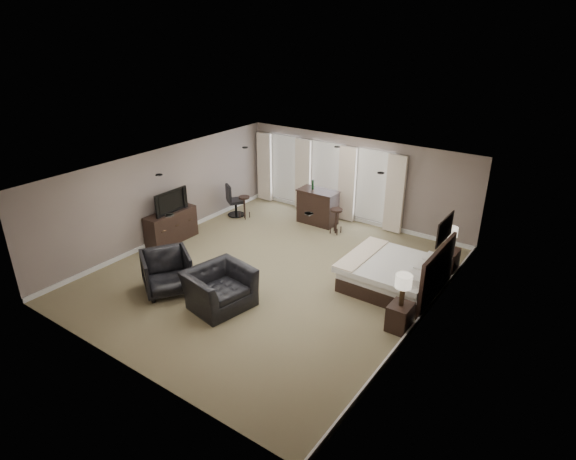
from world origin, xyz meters
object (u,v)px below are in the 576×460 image
Objects in this scene: bed at (390,261)px; lamp_far at (450,239)px; bar_counter at (318,207)px; nightstand_far at (447,261)px; nightstand_near at (400,317)px; armchair_near at (219,282)px; bar_stool_right at (336,221)px; desk_chair at (236,200)px; tv at (169,209)px; dresser at (171,227)px; armchair_far at (167,270)px; lamp_near at (403,290)px; bar_stool_left at (244,207)px.

bed is 1.72m from lamp_far.
nightstand_far is at bearing -10.68° from bar_counter.
nightstand_near is (0.89, -1.45, -0.38)m from bed.
armchair_near is 1.09× the size of bar_counter.
bed is at bearing -33.72° from bar_counter.
bar_stool_right is 0.73× the size of desk_chair.
nightstand_far is (0.89, 1.45, -0.35)m from bed.
armchair_near is at bearing -82.16° from bar_counter.
lamp_far is 4.36m from bar_counter.
bar_stool_right is at bearing -48.08° from tv.
dresser is at bearing -158.87° from nightstand_far.
lamp_far reaches higher than bar_stool_right.
dresser is 1.40× the size of tv.
armchair_near reaches higher than armchair_far.
nightstand_far is 6.71m from desk_chair.
tv is 2.54m from desk_chair.
lamp_far is 7.43m from dresser.
armchair_far reaches higher than bar_stool_right.
lamp_near is 0.44× the size of dresser.
bed is 1.96× the size of armchair_far.
nightstand_near is 2.97m from lamp_far.
bar_stool_left is at bearing -178.41° from nightstand_far.
dresser reaches higher than nightstand_far.
nightstand_far is 2.96m from lamp_near.
dresser is 2.16× the size of bar_stool_left.
armchair_near is at bearing -129.27° from nightstand_far.
dresser is (-6.92, -2.68, 0.14)m from nightstand_far.
bar_stool_right is (1.54, 5.05, -0.15)m from armchair_far.
lamp_far is 0.57× the size of armchair_far.
armchair_near is 1.43m from armchair_far.
bar_counter is at bearing 139.05° from nightstand_near.
armchair_near is at bearing 160.22° from desk_chair.
bar_counter is at bearing 24.73° from armchair_far.
bar_stool_left is at bearing 77.24° from dresser.
bar_stool_right is (-3.43, 3.36, -0.53)m from lamp_near.
bar_counter is (-4.27, 3.70, -0.37)m from lamp_near.
dresser reaches higher than bar_stool_right.
dresser is (-6.92, 0.22, -0.46)m from lamp_near.
bar_stool_right is at bearing 41.92° from dresser.
nightstand_far is at bearing 0.00° from lamp_far.
armchair_near is (3.36, -1.68, 0.13)m from dresser.
lamp_near is 0.56× the size of bar_counter.
desk_chair is (-1.74, 4.41, -0.01)m from armchair_far.
bar_stool_left is at bearing 156.79° from lamp_near.
armchair_near is 1.28× the size of desk_chair.
lamp_near is 2.90m from lamp_far.
nightstand_far is at bearing 90.00° from lamp_near.
bar_counter is at bearing -124.85° from desk_chair.
armchair_far is at bearing -97.37° from bar_counter.
dresser is 0.52m from tv.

